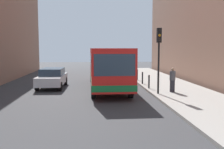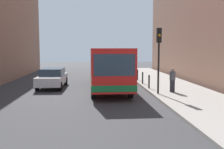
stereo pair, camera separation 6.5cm
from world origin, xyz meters
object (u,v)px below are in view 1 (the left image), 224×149
at_px(bollard_mid, 142,78).
at_px(pedestrian_near_signal, 172,80).
at_px(bollard_near, 149,82).
at_px(bus, 107,65).
at_px(car_beside_bus, 52,77).
at_px(traffic_light, 159,48).
at_px(bollard_far, 137,75).

relative_size(bollard_mid, pedestrian_near_signal, 0.60).
distance_m(bollard_near, pedestrian_near_signal, 2.07).
relative_size(bus, car_beside_bus, 2.49).
height_order(bollard_mid, pedestrian_near_signal, pedestrian_near_signal).
bearing_deg(car_beside_bus, traffic_light, 151.66).
bearing_deg(pedestrian_near_signal, traffic_light, -98.72).
bearing_deg(bollard_mid, bollard_far, 90.00).
distance_m(traffic_light, bollard_far, 7.51).
relative_size(bus, pedestrian_near_signal, 6.95).
relative_size(bus, bollard_far, 11.63).
bearing_deg(pedestrian_near_signal, car_beside_bus, -149.44).
xyz_separation_m(bollard_mid, bollard_far, (0.00, 2.44, 0.00)).
xyz_separation_m(bus, bollard_near, (2.90, -1.37, -1.10)).
relative_size(car_beside_bus, bollard_mid, 4.67).
bearing_deg(bollard_far, bollard_near, -90.00).
height_order(bus, bollard_mid, bus).
distance_m(bollard_mid, pedestrian_near_signal, 4.29).
height_order(car_beside_bus, bollard_mid, car_beside_bus).
distance_m(traffic_light, pedestrian_near_signal, 2.40).
height_order(bus, car_beside_bus, bus).
bearing_deg(pedestrian_near_signal, bus, -163.22).
bearing_deg(bus, bollard_mid, -160.45).
height_order(car_beside_bus, bollard_far, car_beside_bus).
bearing_deg(pedestrian_near_signal, bollard_far, 153.69).
bearing_deg(bollard_near, traffic_light, -87.45).
xyz_separation_m(traffic_light, bollard_mid, (-0.10, 4.68, -2.38)).
relative_size(bollard_far, pedestrian_near_signal, 0.60).
relative_size(bus, traffic_light, 2.70).
bearing_deg(car_beside_bus, pedestrian_near_signal, 158.27).
bearing_deg(bollard_mid, car_beside_bus, -174.99).
distance_m(bus, pedestrian_near_signal, 5.15).
height_order(bollard_near, bollard_far, same).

